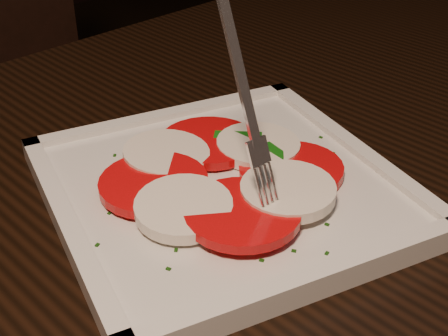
% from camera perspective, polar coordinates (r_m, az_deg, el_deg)
% --- Properties ---
extents(table, '(1.26, 0.90, 0.75)m').
position_cam_1_polar(table, '(0.67, 5.65, -5.82)').
color(table, black).
rests_on(table, ground).
extents(plate, '(0.34, 0.34, 0.01)m').
position_cam_1_polar(plate, '(0.54, 0.00, -2.03)').
color(plate, silver).
rests_on(plate, table).
extents(caprese_salad, '(0.25, 0.23, 0.02)m').
position_cam_1_polar(caprese_salad, '(0.53, -0.01, -0.58)').
color(caprese_salad, red).
rests_on(caprese_salad, plate).
extents(fork, '(0.03, 0.07, 0.16)m').
position_cam_1_polar(fork, '(0.46, 1.27, 6.88)').
color(fork, white).
rests_on(fork, caprese_salad).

